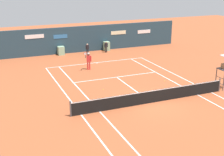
{
  "coord_description": "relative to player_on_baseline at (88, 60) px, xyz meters",
  "views": [
    {
      "loc": [
        -10.58,
        -17.92,
        8.68
      ],
      "look_at": [
        -1.41,
        4.09,
        0.8
      ],
      "focal_mm": 49.85,
      "sensor_mm": 36.0,
      "label": 1
    }
  ],
  "objects": [
    {
      "name": "ball_kid_right_post",
      "position": [
        1.86,
        5.98,
        -0.28
      ],
      "size": [
        0.42,
        0.18,
        1.25
      ],
      "rotation": [
        0.0,
        0.0,
        3.23
      ],
      "color": "black",
      "rests_on": "ground_plane"
    },
    {
      "name": "tennis_ball_mid_court",
      "position": [
        4.95,
        -5.87,
        -0.96
      ],
      "size": [
        0.07,
        0.07,
        0.07
      ],
      "primitive_type": "sphere",
      "color": "#CCE033",
      "rests_on": "ground_plane"
    },
    {
      "name": "player_on_baseline",
      "position": [
        0.0,
        0.0,
        0.0
      ],
      "size": [
        0.84,
        0.66,
        1.87
      ],
      "rotation": [
        0.0,
        0.0,
        2.72
      ],
      "color": "red",
      "rests_on": "ground_plane"
    },
    {
      "name": "ball_kid_centre_post",
      "position": [
        4.19,
        5.98,
        -0.25
      ],
      "size": [
        0.43,
        0.18,
        1.29
      ],
      "rotation": [
        0.0,
        0.0,
        3.21
      ],
      "color": "black",
      "rests_on": "ground_plane"
    },
    {
      "name": "tennis_ball_by_sideline",
      "position": [
        -0.72,
        -5.79,
        -0.96
      ],
      "size": [
        0.07,
        0.07,
        0.07
      ],
      "primitive_type": "sphere",
      "color": "#CCE033",
      "rests_on": "ground_plane"
    },
    {
      "name": "tennis_net",
      "position": [
        1.56,
        -9.6,
        -0.49
      ],
      "size": [
        12.1,
        0.1,
        1.07
      ],
      "color": "#4C4C51",
      "rests_on": "ground_plane"
    },
    {
      "name": "sponsor_back_wall",
      "position": [
        1.58,
        7.38,
        0.48
      ],
      "size": [
        25.0,
        1.02,
        3.06
      ],
      "color": "#233D4C",
      "rests_on": "ground_plane"
    },
    {
      "name": "ground_plane",
      "position": [
        1.56,
        -9.02,
        -0.99
      ],
      "size": [
        80.0,
        80.0,
        0.01
      ],
      "color": "#A8512D"
    },
    {
      "name": "tennis_ball_near_service_line",
      "position": [
        6.28,
        0.61,
        -0.96
      ],
      "size": [
        0.07,
        0.07,
        0.07
      ],
      "primitive_type": "sphere",
      "color": "#CCE033",
      "rests_on": "ground_plane"
    }
  ]
}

